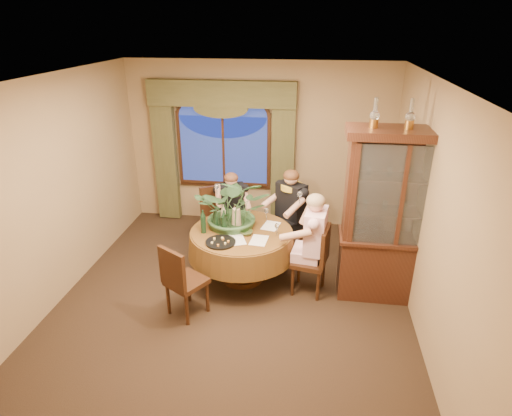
# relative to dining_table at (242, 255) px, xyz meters

# --- Properties ---
(floor) EXTENTS (5.00, 5.00, 0.00)m
(floor) POSITION_rel_dining_table_xyz_m (-0.02, -0.56, -0.38)
(floor) COLOR black
(floor) RESTS_ON ground
(wall_back) EXTENTS (4.50, 0.00, 4.50)m
(wall_back) POSITION_rel_dining_table_xyz_m (-0.02, 1.94, 1.02)
(wall_back) COLOR #917651
(wall_back) RESTS_ON ground
(wall_right) EXTENTS (0.00, 5.00, 5.00)m
(wall_right) POSITION_rel_dining_table_xyz_m (2.23, -0.56, 1.02)
(wall_right) COLOR #917651
(wall_right) RESTS_ON ground
(ceiling) EXTENTS (5.00, 5.00, 0.00)m
(ceiling) POSITION_rel_dining_table_xyz_m (-0.02, -0.56, 2.42)
(ceiling) COLOR white
(ceiling) RESTS_ON wall_back
(window) EXTENTS (1.62, 0.10, 1.32)m
(window) POSITION_rel_dining_table_xyz_m (-0.62, 1.87, 0.92)
(window) COLOR navy
(window) RESTS_ON wall_back
(arched_transom) EXTENTS (1.60, 0.06, 0.44)m
(arched_transom) POSITION_rel_dining_table_xyz_m (-0.62, 1.87, 1.71)
(arched_transom) COLOR navy
(arched_transom) RESTS_ON wall_back
(drapery_left) EXTENTS (0.38, 0.14, 2.32)m
(drapery_left) POSITION_rel_dining_table_xyz_m (-1.65, 1.82, 0.80)
(drapery_left) COLOR #403F20
(drapery_left) RESTS_ON floor
(drapery_right) EXTENTS (0.38, 0.14, 2.32)m
(drapery_right) POSITION_rel_dining_table_xyz_m (0.41, 1.82, 0.80)
(drapery_right) COLOR #403F20
(drapery_right) RESTS_ON floor
(swag_valance) EXTENTS (2.45, 0.16, 0.42)m
(swag_valance) POSITION_rel_dining_table_xyz_m (-0.62, 1.79, 1.90)
(swag_valance) COLOR #403F20
(swag_valance) RESTS_ON wall_back
(dining_table) EXTENTS (1.86, 1.86, 0.75)m
(dining_table) POSITION_rel_dining_table_xyz_m (0.00, 0.00, 0.00)
(dining_table) COLOR maroon
(dining_table) RESTS_ON floor
(china_cabinet) EXTENTS (1.39, 0.55, 2.24)m
(china_cabinet) POSITION_rel_dining_table_xyz_m (1.96, -0.13, 0.75)
(china_cabinet) COLOR black
(china_cabinet) RESTS_ON floor
(oil_lamp_left) EXTENTS (0.11, 0.11, 0.34)m
(oil_lamp_left) POSITION_rel_dining_table_xyz_m (1.57, -0.13, 2.04)
(oil_lamp_left) COLOR #A5722D
(oil_lamp_left) RESTS_ON china_cabinet
(oil_lamp_center) EXTENTS (0.11, 0.11, 0.34)m
(oil_lamp_center) POSITION_rel_dining_table_xyz_m (1.96, -0.13, 2.04)
(oil_lamp_center) COLOR #A5722D
(oil_lamp_center) RESTS_ON china_cabinet
(oil_lamp_right) EXTENTS (0.11, 0.11, 0.34)m
(oil_lamp_right) POSITION_rel_dining_table_xyz_m (2.35, -0.13, 2.04)
(oil_lamp_right) COLOR #A5722D
(oil_lamp_right) RESTS_ON china_cabinet
(chair_right) EXTENTS (0.50, 0.50, 0.96)m
(chair_right) POSITION_rel_dining_table_xyz_m (0.93, -0.19, 0.10)
(chair_right) COLOR black
(chair_right) RESTS_ON floor
(chair_back_right) EXTENTS (0.59, 0.59, 0.96)m
(chair_back_right) POSITION_rel_dining_table_xyz_m (0.56, 0.78, 0.10)
(chair_back_right) COLOR black
(chair_back_right) RESTS_ON floor
(chair_back) EXTENTS (0.58, 0.58, 0.96)m
(chair_back) POSITION_rel_dining_table_xyz_m (-0.54, 0.87, 0.10)
(chair_back) COLOR black
(chair_back) RESTS_ON floor
(chair_front_left) EXTENTS (0.58, 0.58, 0.96)m
(chair_front_left) POSITION_rel_dining_table_xyz_m (-0.53, -0.86, 0.10)
(chair_front_left) COLOR black
(chair_front_left) RESTS_ON floor
(person_pink) EXTENTS (0.52, 0.56, 1.40)m
(person_pink) POSITION_rel_dining_table_xyz_m (0.99, -0.14, 0.32)
(person_pink) COLOR #EBBCC9
(person_pink) RESTS_ON floor
(person_back) EXTENTS (0.56, 0.54, 1.26)m
(person_back) POSITION_rel_dining_table_xyz_m (-0.31, 0.92, 0.25)
(person_back) COLOR black
(person_back) RESTS_ON floor
(person_scarf) EXTENTS (0.67, 0.66, 1.38)m
(person_scarf) POSITION_rel_dining_table_xyz_m (0.62, 0.83, 0.31)
(person_scarf) COLOR black
(person_scarf) RESTS_ON floor
(stoneware_vase) EXTENTS (0.14, 0.14, 0.26)m
(stoneware_vase) POSITION_rel_dining_table_xyz_m (-0.09, 0.13, 0.51)
(stoneware_vase) COLOR tan
(stoneware_vase) RESTS_ON dining_table
(centerpiece_plant) EXTENTS (1.02, 1.13, 0.88)m
(centerpiece_plant) POSITION_rel_dining_table_xyz_m (-0.12, 0.16, 1.01)
(centerpiece_plant) COLOR #325830
(centerpiece_plant) RESTS_ON dining_table
(olive_bowl) EXTENTS (0.17, 0.17, 0.05)m
(olive_bowl) POSITION_rel_dining_table_xyz_m (0.08, -0.09, 0.40)
(olive_bowl) COLOR #455A2D
(olive_bowl) RESTS_ON dining_table
(cheese_platter) EXTENTS (0.39, 0.39, 0.02)m
(cheese_platter) POSITION_rel_dining_table_xyz_m (-0.21, -0.38, 0.39)
(cheese_platter) COLOR black
(cheese_platter) RESTS_ON dining_table
(wine_bottle_0) EXTENTS (0.07, 0.07, 0.33)m
(wine_bottle_0) POSITION_rel_dining_table_xyz_m (-0.34, -0.05, 0.54)
(wine_bottle_0) COLOR black
(wine_bottle_0) RESTS_ON dining_table
(wine_bottle_1) EXTENTS (0.07, 0.07, 0.33)m
(wine_bottle_1) POSITION_rel_dining_table_xyz_m (-0.27, 0.09, 0.54)
(wine_bottle_1) COLOR tan
(wine_bottle_1) RESTS_ON dining_table
(wine_bottle_2) EXTENTS (0.07, 0.07, 0.33)m
(wine_bottle_2) POSITION_rel_dining_table_xyz_m (-0.22, -0.09, 0.54)
(wine_bottle_2) COLOR black
(wine_bottle_2) RESTS_ON dining_table
(wine_bottle_3) EXTENTS (0.07, 0.07, 0.33)m
(wine_bottle_3) POSITION_rel_dining_table_xyz_m (-0.27, 0.19, 0.54)
(wine_bottle_3) COLOR black
(wine_bottle_3) RESTS_ON dining_table
(wine_bottle_4) EXTENTS (0.07, 0.07, 0.33)m
(wine_bottle_4) POSITION_rel_dining_table_xyz_m (-0.49, -0.12, 0.54)
(wine_bottle_4) COLOR black
(wine_bottle_4) RESTS_ON dining_table
(tasting_paper_0) EXTENTS (0.24, 0.32, 0.00)m
(tasting_paper_0) POSITION_rel_dining_table_xyz_m (0.27, -0.25, 0.38)
(tasting_paper_0) COLOR white
(tasting_paper_0) RESTS_ON dining_table
(tasting_paper_1) EXTENTS (0.27, 0.34, 0.00)m
(tasting_paper_1) POSITION_rel_dining_table_xyz_m (0.38, 0.20, 0.38)
(tasting_paper_1) COLOR white
(tasting_paper_1) RESTS_ON dining_table
(tasting_paper_2) EXTENTS (0.30, 0.36, 0.00)m
(tasting_paper_2) POSITION_rel_dining_table_xyz_m (-0.02, -0.28, 0.38)
(tasting_paper_2) COLOR white
(tasting_paper_2) RESTS_ON dining_table
(wine_glass_person_pink) EXTENTS (0.07, 0.07, 0.18)m
(wine_glass_person_pink) POSITION_rel_dining_table_xyz_m (0.49, -0.07, 0.46)
(wine_glass_person_pink) COLOR silver
(wine_glass_person_pink) RESTS_ON dining_table
(wine_glass_person_back) EXTENTS (0.07, 0.07, 0.18)m
(wine_glass_person_back) POSITION_rel_dining_table_xyz_m (-0.16, 0.47, 0.46)
(wine_glass_person_back) COLOR silver
(wine_glass_person_back) RESTS_ON dining_table
(wine_glass_person_scarf) EXTENTS (0.07, 0.07, 0.18)m
(wine_glass_person_scarf) POSITION_rel_dining_table_xyz_m (0.30, 0.40, 0.46)
(wine_glass_person_scarf) COLOR silver
(wine_glass_person_scarf) RESTS_ON dining_table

